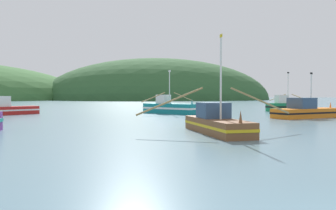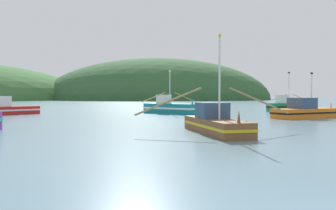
{
  "view_description": "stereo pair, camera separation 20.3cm",
  "coord_description": "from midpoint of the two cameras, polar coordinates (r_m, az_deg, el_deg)",
  "views": [
    {
      "loc": [
        -4.43,
        -4.5,
        2.48
      ],
      "look_at": [
        0.73,
        30.93,
        1.4
      ],
      "focal_mm": 35.88,
      "sensor_mm": 36.0,
      "label": 1
    },
    {
      "loc": [
        -4.23,
        -4.53,
        2.48
      ],
      "look_at": [
        0.73,
        30.93,
        1.4
      ],
      "focal_mm": 35.88,
      "sensor_mm": 36.0,
      "label": 2
    }
  ],
  "objects": [
    {
      "name": "fishing_boat_brown",
      "position": [
        21.93,
        8.24,
        -3.01
      ],
      "size": [
        10.47,
        7.64,
        6.25
      ],
      "rotation": [
        0.0,
        0.0,
        4.81
      ],
      "color": "brown",
      "rests_on": "ground"
    },
    {
      "name": "fishing_boat_teal",
      "position": [
        44.33,
        0.38,
        -0.44
      ],
      "size": [
        7.93,
        7.22,
        5.73
      ],
      "rotation": [
        0.0,
        0.0,
        5.45
      ],
      "color": "#147F84",
      "rests_on": "ground"
    },
    {
      "name": "fishing_boat_green",
      "position": [
        53.8,
        19.88,
        -0.15
      ],
      "size": [
        7.07,
        10.24,
        5.93
      ],
      "rotation": [
        0.0,
        0.0,
        0.12
      ],
      "color": "#197A47",
      "rests_on": "ground"
    },
    {
      "name": "fishing_boat_orange",
      "position": [
        39.26,
        22.58,
        -0.98
      ],
      "size": [
        8.81,
        5.16,
        4.93
      ],
      "rotation": [
        0.0,
        0.0,
        0.34
      ],
      "color": "orange",
      "rests_on": "ground"
    },
    {
      "name": "hill_far_right",
      "position": [
        181.98,
        -1.59,
        0.94
      ],
      "size": [
        120.76,
        96.61,
        43.67
      ],
      "primitive_type": "ellipsoid",
      "color": "#2D562D",
      "rests_on": "ground"
    }
  ]
}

